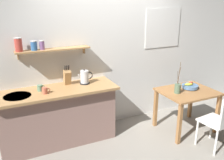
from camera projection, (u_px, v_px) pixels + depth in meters
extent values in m
plane|color=gray|center=(124.00, 137.00, 4.14)|extent=(14.00, 14.00, 0.00)
cube|color=white|center=(118.00, 50.00, 4.35)|extent=(6.80, 0.10, 2.70)
cube|color=white|center=(163.00, 28.00, 4.55)|extent=(0.75, 0.01, 0.71)
cube|color=silver|center=(163.00, 28.00, 4.56)|extent=(0.69, 0.01, 0.65)
cube|color=gray|center=(58.00, 118.00, 3.87)|extent=(1.74, 0.52, 0.87)
cube|color=tan|center=(56.00, 91.00, 3.71)|extent=(1.83, 0.63, 0.04)
cylinder|color=#B7BABF|center=(17.00, 96.00, 3.46)|extent=(0.38, 0.38, 0.01)
cube|color=tan|center=(54.00, 49.00, 3.70)|extent=(1.11, 0.18, 0.02)
cube|color=#99754C|center=(18.00, 56.00, 3.58)|extent=(0.02, 0.06, 0.12)
cube|color=#99754C|center=(84.00, 50.00, 3.99)|extent=(0.02, 0.06, 0.12)
cylinder|color=#BC4238|center=(18.00, 45.00, 3.47)|extent=(0.10, 0.10, 0.19)
cylinder|color=silver|center=(18.00, 38.00, 3.44)|extent=(0.11, 0.11, 0.01)
cylinder|color=#3366A3|center=(34.00, 46.00, 3.56)|extent=(0.09, 0.09, 0.13)
cylinder|color=silver|center=(33.00, 41.00, 3.54)|extent=(0.09, 0.09, 0.01)
cylinder|color=#7F5689|center=(42.00, 45.00, 3.61)|extent=(0.07, 0.07, 0.13)
cylinder|color=silver|center=(42.00, 41.00, 3.59)|extent=(0.08, 0.08, 0.01)
cube|color=#9E6B3D|center=(188.00, 92.00, 4.18)|extent=(0.91, 0.75, 0.03)
cube|color=#9E6B3D|center=(179.00, 124.00, 3.85)|extent=(0.06, 0.06, 0.69)
cube|color=#9E6B3D|center=(217.00, 114.00, 4.18)|extent=(0.06, 0.06, 0.69)
cube|color=#9E6B3D|center=(156.00, 108.00, 4.41)|extent=(0.06, 0.06, 0.69)
cube|color=#9E6B3D|center=(191.00, 100.00, 4.73)|extent=(0.06, 0.06, 0.69)
cube|color=white|center=(215.00, 121.00, 3.75)|extent=(0.46, 0.45, 0.03)
cylinder|color=white|center=(211.00, 127.00, 4.05)|extent=(0.03, 0.03, 0.43)
cylinder|color=white|center=(197.00, 133.00, 3.87)|extent=(0.03, 0.03, 0.43)
cylinder|color=white|center=(216.00, 143.00, 3.59)|extent=(0.03, 0.03, 0.43)
cylinder|color=#51759E|center=(190.00, 88.00, 4.28)|extent=(0.13, 0.13, 0.01)
cylinder|color=#51759E|center=(190.00, 86.00, 4.27)|extent=(0.28, 0.28, 0.05)
ellipsoid|color=yellow|center=(189.00, 84.00, 4.24)|extent=(0.16, 0.10, 0.04)
sphere|color=red|center=(191.00, 83.00, 4.29)|extent=(0.07, 0.07, 0.07)
sphere|color=#8EA84C|center=(191.00, 83.00, 4.29)|extent=(0.07, 0.07, 0.07)
cylinder|color=#567056|center=(178.00, 89.00, 4.05)|extent=(0.10, 0.10, 0.16)
cylinder|color=brown|center=(178.00, 78.00, 3.99)|extent=(0.05, 0.03, 0.22)
cylinder|color=brown|center=(179.00, 73.00, 3.96)|extent=(0.02, 0.02, 0.38)
cylinder|color=brown|center=(179.00, 76.00, 3.99)|extent=(0.07, 0.02, 0.27)
cylinder|color=black|center=(85.00, 83.00, 3.95)|extent=(0.16, 0.16, 0.02)
cylinder|color=silver|center=(84.00, 77.00, 3.92)|extent=(0.13, 0.13, 0.20)
sphere|color=black|center=(84.00, 70.00, 3.88)|extent=(0.02, 0.02, 0.02)
cone|color=silver|center=(79.00, 75.00, 3.87)|extent=(0.04, 0.04, 0.04)
torus|color=black|center=(89.00, 75.00, 3.94)|extent=(0.13, 0.02, 0.13)
cube|color=tan|center=(67.00, 77.00, 3.87)|extent=(0.10, 0.17, 0.24)
cylinder|color=black|center=(65.00, 68.00, 3.80)|extent=(0.02, 0.04, 0.08)
cylinder|color=black|center=(67.00, 68.00, 3.81)|extent=(0.02, 0.04, 0.08)
cylinder|color=black|center=(69.00, 68.00, 3.82)|extent=(0.02, 0.04, 0.08)
cylinder|color=slate|center=(40.00, 88.00, 3.64)|extent=(0.08, 0.08, 0.09)
torus|color=slate|center=(43.00, 87.00, 3.65)|extent=(0.06, 0.01, 0.06)
cylinder|color=#C6664C|center=(45.00, 91.00, 3.53)|extent=(0.08, 0.08, 0.09)
torus|color=#C6664C|center=(48.00, 90.00, 3.55)|extent=(0.06, 0.01, 0.06)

